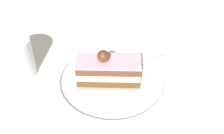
% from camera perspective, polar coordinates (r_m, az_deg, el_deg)
% --- Properties ---
extents(ground_plane, '(2.40, 2.40, 0.00)m').
position_cam_1_polar(ground_plane, '(0.65, 0.28, -2.20)').
color(ground_plane, silver).
extents(dessert_plate, '(0.25, 0.25, 0.02)m').
position_cam_1_polar(dessert_plate, '(0.63, 0.00, -2.70)').
color(dessert_plate, white).
rests_on(dessert_plate, ground_plane).
extents(cake_slice, '(0.14, 0.09, 0.07)m').
position_cam_1_polar(cake_slice, '(0.60, -0.68, -0.51)').
color(cake_slice, brown).
rests_on(cake_slice, dessert_plate).
extents(fork, '(0.10, 0.01, 0.00)m').
position_cam_1_polar(fork, '(0.66, 5.71, 1.01)').
color(fork, silver).
rests_on(fork, dessert_plate).
extents(drink_glass_far, '(0.07, 0.07, 0.09)m').
position_cam_1_polar(drink_glass_far, '(0.66, -17.64, 1.34)').
color(drink_glass_far, silver).
rests_on(drink_glass_far, ground_plane).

